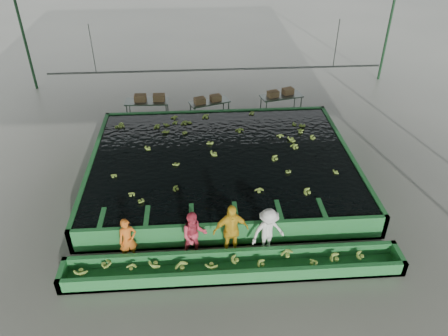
{
  "coord_description": "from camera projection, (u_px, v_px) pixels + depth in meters",
  "views": [
    {
      "loc": [
        -0.92,
        -12.58,
        9.72
      ],
      "look_at": [
        0.0,
        0.5,
        1.0
      ],
      "focal_mm": 35.0,
      "sensor_mm": 36.0,
      "label": 1
    }
  ],
  "objects": [
    {
      "name": "worker_a",
      "position": [
        128.0,
        240.0,
        12.96
      ],
      "size": [
        0.65,
        0.54,
        1.51
      ],
      "primitive_type": "imported",
      "rotation": [
        0.0,
        0.0,
        0.38
      ],
      "color": "orange",
      "rests_on": "ground"
    },
    {
      "name": "packing_table_right",
      "position": [
        281.0,
        104.0,
        21.45
      ],
      "size": [
        2.16,
        1.24,
        0.92
      ],
      "primitive_type": null,
      "rotation": [
        0.0,
        0.0,
        0.22
      ],
      "color": "#59605B",
      "rests_on": "ground"
    },
    {
      "name": "rail_hanger_right",
      "position": [
        336.0,
        44.0,
        18.11
      ],
      "size": [
        0.04,
        0.04,
        2.0
      ],
      "primitive_type": "cylinder",
      "color": "#59605B",
      "rests_on": "shed_roof"
    },
    {
      "name": "box_stack_mid",
      "position": [
        208.0,
        102.0,
        20.72
      ],
      "size": [
        1.35,
        0.75,
        0.28
      ],
      "primitive_type": null,
      "rotation": [
        0.0,
        0.0,
        0.32
      ],
      "color": "brown",
      "rests_on": "packing_table_mid"
    },
    {
      "name": "cableway_rail",
      "position": [
        217.0,
        70.0,
        18.38
      ],
      "size": [
        0.08,
        0.08,
        14.0
      ],
      "primitive_type": "cylinder",
      "color": "#59605B",
      "rests_on": "shed_roof"
    },
    {
      "name": "sorting_trough",
      "position": [
        234.0,
        267.0,
        12.76
      ],
      "size": [
        10.0,
        1.0,
        0.5
      ],
      "primitive_type": null,
      "color": "#257334",
      "rests_on": "ground"
    },
    {
      "name": "ground",
      "position": [
        225.0,
        198.0,
        15.89
      ],
      "size": [
        80.0,
        80.0,
        0.0
      ],
      "primitive_type": "plane",
      "color": "slate",
      "rests_on": "ground"
    },
    {
      "name": "packing_table_mid",
      "position": [
        210.0,
        110.0,
        21.02
      ],
      "size": [
        2.04,
        1.32,
        0.86
      ],
      "primitive_type": null,
      "rotation": [
        0.0,
        0.0,
        0.32
      ],
      "color": "#59605B",
      "rests_on": "ground"
    },
    {
      "name": "box_stack_left",
      "position": [
        150.0,
        101.0,
        20.66
      ],
      "size": [
        1.44,
        0.42,
        0.31
      ],
      "primitive_type": null,
      "rotation": [
        0.0,
        0.0,
        -0.02
      ],
      "color": "brown",
      "rests_on": "packing_table_left"
    },
    {
      "name": "worker_b",
      "position": [
        194.0,
        235.0,
        13.04
      ],
      "size": [
        0.88,
        0.73,
        1.64
      ],
      "primitive_type": "imported",
      "rotation": [
        0.0,
        0.0,
        0.14
      ],
      "color": "#D93B50",
      "rests_on": "ground"
    },
    {
      "name": "packing_table_left",
      "position": [
        148.0,
        110.0,
        20.89
      ],
      "size": [
        2.09,
        0.91,
        0.94
      ],
      "primitive_type": null,
      "rotation": [
        0.0,
        0.0,
        -0.04
      ],
      "color": "#59605B",
      "rests_on": "ground"
    },
    {
      "name": "floating_bananas",
      "position": [
        221.0,
        146.0,
        17.33
      ],
      "size": [
        8.79,
        6.0,
        0.12
      ],
      "primitive_type": null,
      "color": "#85A93A",
      "rests_on": "tank_water"
    },
    {
      "name": "trough_bananas",
      "position": [
        234.0,
        263.0,
        12.67
      ],
      "size": [
        9.5,
        0.63,
        0.13
      ],
      "primitive_type": null,
      "color": "#85A93A",
      "rests_on": "sorting_trough"
    },
    {
      "name": "tank_water",
      "position": [
        222.0,
        157.0,
        16.66
      ],
      "size": [
        9.7,
        7.7,
        0.0
      ],
      "primitive_type": "cube",
      "color": "black",
      "rests_on": "flotation_tank"
    },
    {
      "name": "flotation_tank",
      "position": [
        222.0,
        166.0,
        16.88
      ],
      "size": [
        10.0,
        8.0,
        0.9
      ],
      "primitive_type": null,
      "color": "#257334",
      "rests_on": "ground"
    },
    {
      "name": "box_stack_right",
      "position": [
        280.0,
        95.0,
        21.21
      ],
      "size": [
        1.39,
        0.79,
        0.29
      ],
      "primitive_type": null,
      "rotation": [
        0.0,
        0.0,
        0.34
      ],
      "color": "brown",
      "rests_on": "packing_table_right"
    },
    {
      "name": "shed_roof",
      "position": [
        225.0,
        67.0,
        13.12
      ],
      "size": [
        20.0,
        22.0,
        0.04
      ],
      "primitive_type": "cube",
      "color": "gray",
      "rests_on": "shed_posts"
    },
    {
      "name": "worker_d",
      "position": [
        268.0,
        232.0,
        13.17
      ],
      "size": [
        1.2,
        0.9,
        1.65
      ],
      "primitive_type": "imported",
      "rotation": [
        0.0,
        0.0,
        0.3
      ],
      "color": "white",
      "rests_on": "ground"
    },
    {
      "name": "rail_hanger_left",
      "position": [
        92.0,
        49.0,
        17.53
      ],
      "size": [
        0.04,
        0.04,
        2.0
      ],
      "primitive_type": "cylinder",
      "color": "#59605B",
      "rests_on": "shed_roof"
    },
    {
      "name": "worker_c",
      "position": [
        231.0,
        231.0,
        13.04
      ],
      "size": [
        1.16,
        0.64,
        1.87
      ],
      "primitive_type": "imported",
      "rotation": [
        0.0,
        0.0,
        0.17
      ],
      "color": "yellow",
      "rests_on": "ground"
    },
    {
      "name": "shed_posts",
      "position": [
        225.0,
        139.0,
        14.5
      ],
      "size": [
        20.0,
        22.0,
        5.0
      ],
      "primitive_type": null,
      "color": "#183B1F",
      "rests_on": "ground"
    }
  ]
}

